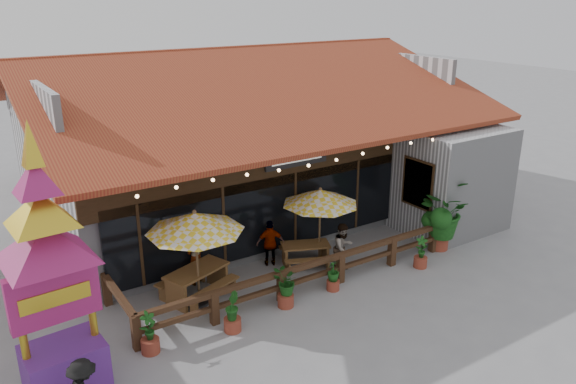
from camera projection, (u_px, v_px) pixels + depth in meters
ground at (343, 271)px, 16.92m from camera, size 100.00×100.00×0.00m
restaurant_building at (243, 150)px, 21.55m from camera, size 15.50×14.73×6.09m
patio_railing at (285, 275)px, 15.35m from camera, size 10.00×2.60×0.92m
umbrella_left at (195, 223)px, 14.31m from camera, size 3.39×3.39×2.72m
umbrella_right at (320, 197)px, 16.73m from camera, size 2.86×2.86×2.47m
picnic_table_left at (197, 279)px, 15.26m from camera, size 2.18×2.03×0.85m
picnic_table_right at (305, 251)px, 17.14m from camera, size 1.83×1.73×0.70m
thai_sign_tower at (47, 249)px, 10.66m from camera, size 2.48×2.48×6.25m
tropical_plant at (442, 211)px, 17.97m from camera, size 2.16×2.20×2.30m
diner_a at (196, 257)px, 15.94m from camera, size 0.70×0.61×1.63m
diner_b at (343, 248)px, 16.64m from camera, size 0.86×0.73×1.54m
diner_c at (270, 243)px, 17.06m from camera, size 0.92×0.67×1.45m
planter_a at (149, 336)px, 12.94m from camera, size 0.43×0.43×1.07m
planter_b at (232, 314)px, 13.75m from camera, size 0.48×0.50×1.06m
planter_c at (286, 286)px, 14.81m from camera, size 0.74×0.68×1.06m
planter_d at (333, 276)px, 15.69m from camera, size 0.45×0.45×0.90m
planter_e at (421, 254)px, 17.02m from camera, size 0.43×0.41×1.00m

